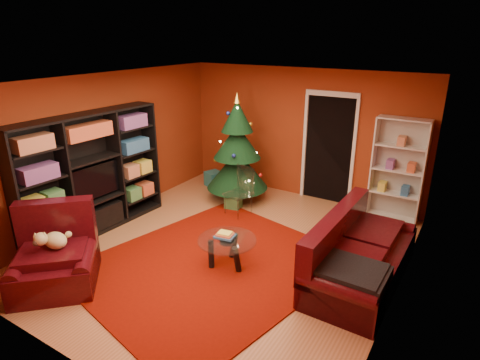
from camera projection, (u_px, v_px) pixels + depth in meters
The scene contains 18 objects.
floor at pixel (227, 251), 6.34m from camera, with size 5.00×5.50×0.05m, color #A7633B.
ceiling at pixel (225, 80), 5.42m from camera, with size 5.00×5.50×0.05m, color silver.
wall_back at pixel (301, 134), 8.10m from camera, with size 5.00×0.05×2.60m, color maroon.
wall_left at pixel (108, 148), 7.13m from camera, with size 0.05×5.50×2.60m, color maroon.
wall_right at pixel (407, 210), 4.64m from camera, with size 0.05×5.50×2.60m, color maroon.
doorway at pixel (328, 150), 7.86m from camera, with size 1.06×0.60×2.16m, color black, non-canonical shape.
rug at pixel (211, 265), 5.90m from camera, with size 3.00×3.50×0.02m, color #750F03.
media_unit at pixel (92, 175), 6.63m from camera, with size 0.41×2.65×2.03m, color black, non-canonical shape.
christmas_tree at pixel (237, 150), 7.88m from camera, with size 1.23×1.23×2.18m, color black, non-canonical shape.
gift_box_teal at pixel (214, 179), 8.93m from camera, with size 0.32×0.32×0.32m, color #207078.
gift_box_green at pixel (234, 201), 7.79m from camera, with size 0.29×0.29×0.29m, color #35763A.
gift_box_red at pixel (239, 179), 9.04m from camera, with size 0.22×0.22×0.22m, color #9B2A16.
white_bookshelf at pixel (397, 170), 7.11m from camera, with size 0.88×0.32×1.91m, color white, non-canonical shape.
armchair at pixel (53, 257), 5.30m from camera, with size 1.12×1.12×0.88m, color black, non-canonical shape.
dog at pixel (56, 240), 5.28m from camera, with size 0.40×0.30×0.29m, color beige, non-canonical shape.
sofa at pixel (363, 250), 5.42m from camera, with size 2.19×0.99×0.94m, color black, non-canonical shape.
coffee_table at pixel (227, 252), 5.83m from camera, with size 0.85×0.85×0.53m, color gray, non-canonical shape.
acrylic_chair at pixel (238, 194), 7.40m from camera, with size 0.43×0.46×0.83m, color #66605B, non-canonical shape.
Camera 1 is at (3.09, -4.62, 3.24)m, focal length 30.00 mm.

